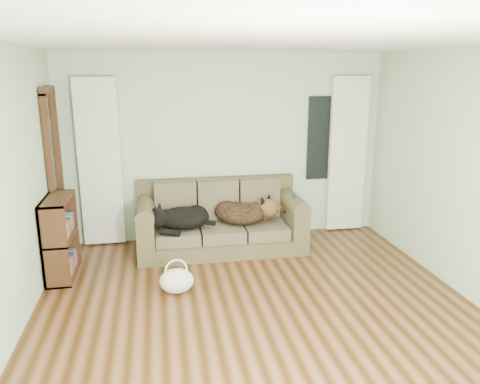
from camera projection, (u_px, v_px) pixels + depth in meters
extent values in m
plane|color=#371F09|center=(263.00, 322.00, 4.52)|extent=(5.00, 5.00, 0.00)
plane|color=white|center=(267.00, 40.00, 3.86)|extent=(5.00, 5.00, 0.00)
cube|color=#A9C2A3|center=(225.00, 147.00, 6.57)|extent=(4.50, 0.04, 2.60)
cube|color=white|center=(100.00, 163.00, 6.24)|extent=(0.55, 0.08, 2.25)
cube|color=white|center=(347.00, 155.00, 6.84)|extent=(0.55, 0.08, 2.25)
cube|color=black|center=(324.00, 138.00, 6.76)|extent=(0.50, 0.03, 1.20)
cube|color=black|center=(56.00, 178.00, 5.83)|extent=(0.07, 0.60, 2.10)
cube|color=brown|center=(221.00, 217.00, 6.26)|extent=(2.20, 0.95, 0.90)
ellipsoid|color=black|center=(180.00, 219.00, 6.06)|extent=(0.70, 0.49, 0.29)
ellipsoid|color=black|center=(243.00, 213.00, 6.29)|extent=(0.88, 0.81, 0.32)
cube|color=black|center=(294.00, 196.00, 6.22)|extent=(0.10, 0.20, 0.02)
ellipsoid|color=white|center=(177.00, 279.00, 5.08)|extent=(0.40, 0.32, 0.27)
cube|color=black|center=(60.00, 235.00, 5.43)|extent=(0.30, 0.77, 0.95)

